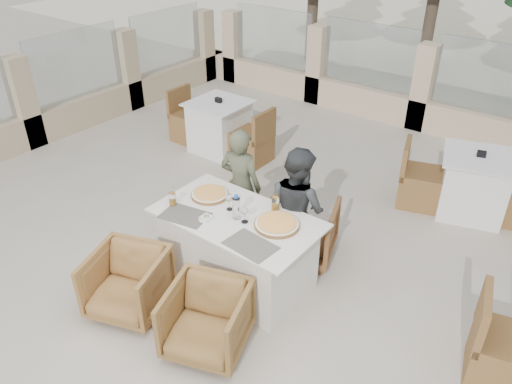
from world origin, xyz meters
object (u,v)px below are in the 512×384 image
Objects in this scene: armchair_far_right at (303,229)px; diner_left at (241,186)px; wine_glass_near at (245,214)px; diner_right at (297,209)px; dining_table at (238,249)px; beer_glass_right at (275,204)px; water_bottle at (236,207)px; beer_glass_left at (173,199)px; wine_glass_centre at (230,201)px; armchair_near_right at (207,320)px; pizza_left at (210,194)px; pizza_right at (277,224)px; bg_table_a at (220,127)px; olive_dish at (206,217)px; bg_table_b at (473,185)px; armchair_near_left at (128,283)px; armchair_far_left at (246,216)px.

diner_left reaches higher than armchair_far_right.
diner_right is at bearing 73.10° from wine_glass_near.
beer_glass_right is at bearing 54.32° from dining_table.
beer_glass_right is at bearing 57.34° from water_bottle.
beer_glass_left is at bearing 55.46° from diner_right.
wine_glass_centre is 1.16m from armchair_near_right.
dining_table is 0.92m from armchair_near_right.
diner_right reaches higher than beer_glass_right.
pizza_right reaches higher than pizza_left.
dining_table is 1.18× the size of diner_right.
bg_table_a is at bearing 135.76° from wine_glass_near.
olive_dish is 0.08× the size of diner_right.
diner_right reaches higher than armchair_near_right.
armchair_far_right is at bearing -138.67° from bg_table_b.
bg_table_b reaches higher than armchair_near_right.
armchair_near_right is (0.81, -0.97, -0.49)m from pizza_left.
wine_glass_near is at bearing 34.61° from armchair_near_left.
olive_dish is at bearing 1.88° from beer_glass_left.
beer_glass_left is 0.10× the size of diner_right.
water_bottle is 1.72× the size of beer_glass_right.
dining_table is at bearing -135.93° from bg_table_b.
pizza_left is at bearing 80.18° from diner_left.
beer_glass_left is 0.90m from armchair_near_left.
olive_dish is at bearing 97.87° from diner_left.
wine_glass_near is at bearing 14.96° from beer_glass_left.
water_bottle reaches higher than dining_table.
beer_glass_right reaches higher than armchair_near_right.
wine_glass_centre and wine_glass_near have the same top height.
armchair_near_right is (0.07, -1.60, -0.01)m from armchair_far_right.
diner_right is at bearing -33.46° from bg_table_a.
diner_right is 0.83× the size of bg_table_b.
armchair_near_right is 3.87m from bg_table_a.
beer_glass_right is 0.11× the size of diner_left.
wine_glass_centre reaches higher than dining_table.
armchair_far_left is at bearing 11.32° from diner_right.
wine_glass_near is 0.27× the size of armchair_near_right.
pizza_left is at bearing -51.31° from bg_table_a.
wine_glass_centre is 0.14× the size of diner_left.
bg_table_a is (-2.46, 2.98, 0.08)m from armchair_near_right.
dining_table is 2.34× the size of armchair_near_left.
armchair_near_left is (-0.56, -0.93, -0.59)m from water_bottle.
olive_dish is 3.05m from bg_table_a.
dining_table is 10.72× the size of beer_glass_right.
dining_table and bg_table_b have the same top height.
armchair_far_left is (-0.19, 0.83, -0.51)m from olive_dish.
armchair_near_left is (-0.15, -1.57, 0.03)m from armchair_far_left.
pizza_right is at bearing -129.92° from bg_table_b.
armchair_near_right is at bearing -51.08° from bg_table_a.
dining_table is 0.98× the size of bg_table_a.
armchair_near_left is at bearing 44.48° from armchair_far_right.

